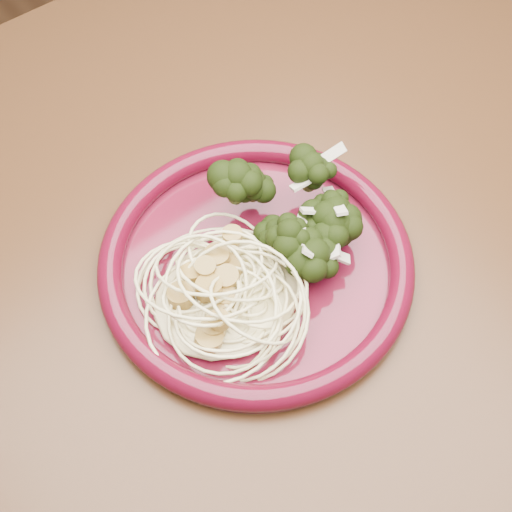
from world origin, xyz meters
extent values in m
plane|color=brown|center=(0.00, 0.00, 0.00)|extent=(3.50, 3.50, 0.00)
cube|color=#472814|center=(0.00, 0.00, 0.73)|extent=(1.20, 0.80, 0.04)
cylinder|color=#472814|center=(0.55, 0.35, 0.35)|extent=(0.06, 0.06, 0.71)
cylinder|color=#520D1E|center=(-0.05, -0.04, 0.75)|extent=(0.34, 0.34, 0.01)
torus|color=#52081A|center=(-0.05, -0.04, 0.76)|extent=(0.35, 0.35, 0.02)
ellipsoid|color=#F5EBAC|center=(-0.09, -0.06, 0.77)|extent=(0.16, 0.15, 0.03)
ellipsoid|color=black|center=(0.01, -0.03, 0.78)|extent=(0.13, 0.17, 0.05)
camera|label=1|loc=(-0.26, -0.31, 1.29)|focal=50.00mm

